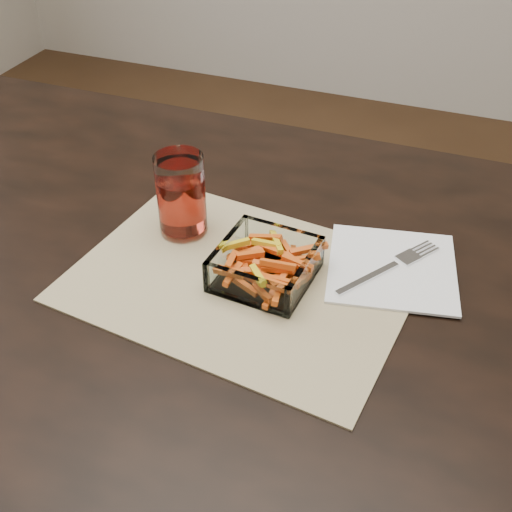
{
  "coord_description": "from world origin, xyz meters",
  "views": [
    {
      "loc": [
        0.36,
        -0.63,
        1.33
      ],
      "look_at": [
        0.12,
        0.01,
        0.78
      ],
      "focal_mm": 45.0,
      "sensor_mm": 36.0,
      "label": 1
    }
  ],
  "objects_px": {
    "dining_table": "(183,303)",
    "fork": "(391,266)",
    "tumbler": "(181,198)",
    "glass_bowl": "(265,266)"
  },
  "relations": [
    {
      "from": "dining_table",
      "to": "fork",
      "type": "height_order",
      "value": "fork"
    },
    {
      "from": "tumbler",
      "to": "fork",
      "type": "xyz_separation_m",
      "value": [
        0.31,
        0.02,
        -0.05
      ]
    },
    {
      "from": "dining_table",
      "to": "glass_bowl",
      "type": "relative_size",
      "value": 11.92
    },
    {
      "from": "dining_table",
      "to": "tumbler",
      "type": "relative_size",
      "value": 12.73
    },
    {
      "from": "fork",
      "to": "glass_bowl",
      "type": "bearing_deg",
      "value": -119.46
    },
    {
      "from": "dining_table",
      "to": "glass_bowl",
      "type": "height_order",
      "value": "glass_bowl"
    },
    {
      "from": "fork",
      "to": "dining_table",
      "type": "bearing_deg",
      "value": -130.51
    },
    {
      "from": "dining_table",
      "to": "tumbler",
      "type": "distance_m",
      "value": 0.16
    },
    {
      "from": "tumbler",
      "to": "fork",
      "type": "bearing_deg",
      "value": 3.29
    },
    {
      "from": "glass_bowl",
      "to": "fork",
      "type": "height_order",
      "value": "glass_bowl"
    }
  ]
}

